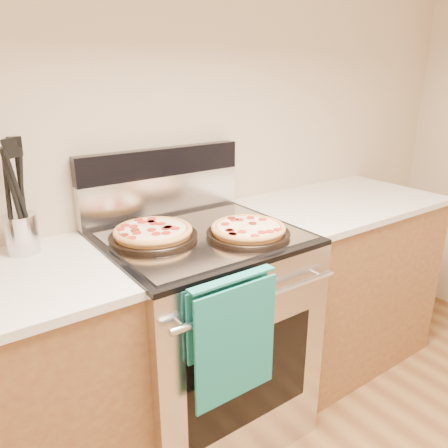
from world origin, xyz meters
TOP-DOWN VIEW (x-y plane):
  - wall_back at (0.00, 2.00)m, footprint 4.00×0.00m
  - range_body at (0.00, 1.65)m, footprint 0.76×0.68m
  - oven_window at (0.00, 1.31)m, footprint 0.56×0.01m
  - cooktop at (0.00, 1.65)m, footprint 0.76×0.68m
  - backsplash_lower at (0.00, 1.96)m, footprint 0.76×0.06m
  - backsplash_upper at (0.00, 1.96)m, footprint 0.76×0.06m
  - oven_handle at (0.00, 1.27)m, footprint 0.70×0.03m
  - dish_towel at (-0.12, 1.27)m, footprint 0.32×0.05m
  - foil_sheet at (0.00, 1.62)m, footprint 0.70×0.55m
  - cabinet_right at (0.88, 1.68)m, footprint 1.00×0.62m
  - countertop_right at (0.88, 1.68)m, footprint 1.02×0.64m
  - pepperoni_pizza_back at (-0.18, 1.70)m, footprint 0.37×0.37m
  - pepperoni_pizza_front at (0.14, 1.52)m, footprint 0.39×0.39m
  - utensil_crock at (-0.60, 1.89)m, footprint 0.12×0.12m

SIDE VIEW (x-z plane):
  - cabinet_right at x=0.88m, z-range 0.00..0.88m
  - range_body at x=0.00m, z-range 0.00..0.90m
  - oven_window at x=0.00m, z-range 0.25..0.65m
  - dish_towel at x=-0.12m, z-range 0.49..0.91m
  - oven_handle at x=0.00m, z-range 0.79..0.81m
  - countertop_right at x=0.88m, z-range 0.88..0.91m
  - cooktop at x=0.00m, z-range 0.90..0.92m
  - foil_sheet at x=0.00m, z-range 0.92..0.93m
  - pepperoni_pizza_front at x=0.14m, z-range 0.93..0.97m
  - pepperoni_pizza_back at x=-0.18m, z-range 0.93..0.97m
  - utensil_crock at x=-0.60m, z-range 0.91..1.05m
  - backsplash_lower at x=0.00m, z-range 0.92..1.10m
  - backsplash_upper at x=0.00m, z-range 1.10..1.22m
  - wall_back at x=0.00m, z-range -0.65..3.35m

